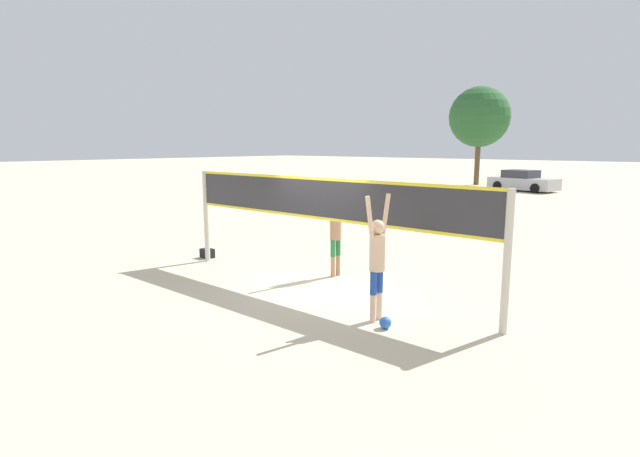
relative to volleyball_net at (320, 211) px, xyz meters
name	(u,v)px	position (x,y,z in m)	size (l,w,h in m)	color
ground_plane	(320,289)	(0.00, 0.00, -1.74)	(200.00, 200.00, 0.00)	beige
volleyball_net	(320,211)	(0.00, 0.00, 0.00)	(8.33, 0.14, 2.46)	beige
player_spiker	(377,255)	(2.11, -0.89, -0.52)	(0.28, 0.73, 2.30)	beige
player_blocker	(336,228)	(-0.42, 1.06, -0.57)	(0.28, 0.72, 2.23)	tan
volleyball	(385,323)	(2.46, -1.11, -1.64)	(0.21, 0.21, 0.21)	blue
gear_bag	(207,253)	(-4.42, 0.23, -1.62)	(0.37, 0.26, 0.26)	black
parked_car_near	(523,182)	(-5.02, 27.22, -1.10)	(4.78, 2.72, 1.44)	#B7B7BC
tree_left_cluster	(480,117)	(-9.73, 30.32, 3.56)	(4.70, 4.70, 7.67)	brown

